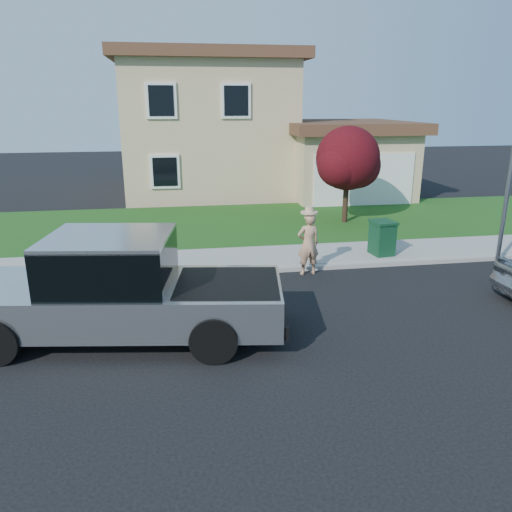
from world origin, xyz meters
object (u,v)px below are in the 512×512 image
at_px(trash_bin, 382,237).
at_px(woman, 308,243).
at_px(pickup_truck, 120,291).
at_px(ornamental_tree, 349,161).

bearing_deg(trash_bin, woman, -165.87).
relative_size(pickup_truck, ornamental_tree, 1.85).
bearing_deg(woman, ornamental_tree, -125.42).
bearing_deg(woman, pickup_truck, 27.11).
height_order(pickup_truck, woman, pickup_truck).
xyz_separation_m(woman, ornamental_tree, (2.98, 5.45, 1.52)).
bearing_deg(pickup_truck, trash_bin, 38.22).
bearing_deg(woman, trash_bin, -165.82).
distance_m(woman, trash_bin, 2.75).
relative_size(pickup_truck, trash_bin, 6.53).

